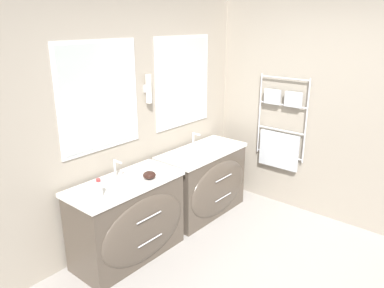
# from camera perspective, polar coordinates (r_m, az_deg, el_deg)

# --- Properties ---
(wall_back) EXTENTS (5.04, 0.14, 2.60)m
(wall_back) POSITION_cam_1_polar(r_m,az_deg,el_deg) (3.88, -10.13, 4.01)
(wall_back) COLOR #9E9384
(wall_back) RESTS_ON ground_plane
(wall_right) EXTENTS (0.13, 3.77, 2.60)m
(wall_right) POSITION_cam_1_polar(r_m,az_deg,el_deg) (4.64, 15.49, 5.69)
(wall_right) COLOR #9E9384
(wall_right) RESTS_ON ground_plane
(vanity_left) EXTENTS (1.13, 0.59, 0.81)m
(vanity_left) POSITION_cam_1_polar(r_m,az_deg,el_deg) (3.76, -9.50, -11.25)
(vanity_left) COLOR #4C4238
(vanity_left) RESTS_ON ground_plane
(vanity_right) EXTENTS (1.13, 0.59, 0.81)m
(vanity_right) POSITION_cam_1_polar(r_m,az_deg,el_deg) (4.52, 1.89, -5.71)
(vanity_right) COLOR #4C4238
(vanity_right) RESTS_ON ground_plane
(faucet_left) EXTENTS (0.17, 0.12, 0.19)m
(faucet_left) POSITION_cam_1_polar(r_m,az_deg,el_deg) (3.67, -11.54, -3.79)
(faucet_left) COLOR silver
(faucet_left) RESTS_ON vanity_left
(faucet_right) EXTENTS (0.17, 0.12, 0.19)m
(faucet_right) POSITION_cam_1_polar(r_m,az_deg,el_deg) (4.44, 0.33, 0.54)
(faucet_right) COLOR silver
(faucet_right) RESTS_ON vanity_right
(toiletry_bottle) EXTENTS (0.06, 0.06, 0.17)m
(toiletry_bottle) POSITION_cam_1_polar(r_m,az_deg,el_deg) (3.32, -13.99, -6.62)
(toiletry_bottle) COLOR silver
(toiletry_bottle) RESTS_ON vanity_left
(amenity_bowl) EXTENTS (0.12, 0.12, 0.07)m
(amenity_bowl) POSITION_cam_1_polar(r_m,az_deg,el_deg) (3.62, -6.52, -4.73)
(amenity_bowl) COLOR black
(amenity_bowl) RESTS_ON vanity_left
(soap_dish) EXTENTS (0.10, 0.07, 0.04)m
(soap_dish) POSITION_cam_1_polar(r_m,az_deg,el_deg) (4.14, 0.46, -1.85)
(soap_dish) COLOR white
(soap_dish) RESTS_ON vanity_right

